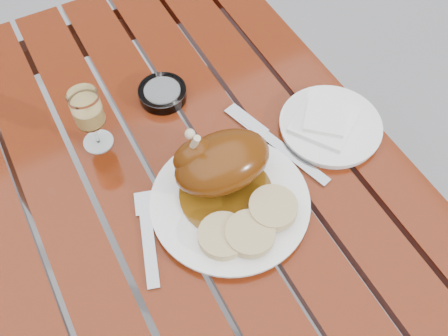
# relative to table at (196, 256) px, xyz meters

# --- Properties ---
(ground) EXTENTS (60.00, 60.00, 0.00)m
(ground) POSITION_rel_table_xyz_m (0.00, 0.00, -0.38)
(ground) COLOR slate
(ground) RESTS_ON ground
(table) EXTENTS (0.80, 1.20, 0.75)m
(table) POSITION_rel_table_xyz_m (0.00, 0.00, 0.00)
(table) COLOR maroon
(table) RESTS_ON ground
(dinner_plate) EXTENTS (0.32, 0.32, 0.02)m
(dinner_plate) POSITION_rel_table_xyz_m (0.04, -0.09, 0.38)
(dinner_plate) COLOR white
(dinner_plate) RESTS_ON table
(roast_duck) EXTENTS (0.19, 0.18, 0.13)m
(roast_duck) POSITION_rel_table_xyz_m (0.05, -0.04, 0.44)
(roast_duck) COLOR #60390B
(roast_duck) RESTS_ON dinner_plate
(bread_dumplings) EXTENTS (0.19, 0.11, 0.03)m
(bread_dumplings) POSITION_rel_table_xyz_m (0.04, -0.16, 0.41)
(bread_dumplings) COLOR tan
(bread_dumplings) RESTS_ON dinner_plate
(wine_glass) EXTENTS (0.08, 0.08, 0.14)m
(wine_glass) POSITION_rel_table_xyz_m (-0.12, 0.16, 0.45)
(wine_glass) COLOR #F6D06F
(wine_glass) RESTS_ON table
(side_plate) EXTENTS (0.21, 0.21, 0.02)m
(side_plate) POSITION_rel_table_xyz_m (0.31, -0.03, 0.38)
(side_plate) COLOR white
(side_plate) RESTS_ON table
(napkin) EXTENTS (0.16, 0.16, 0.01)m
(napkin) POSITION_rel_table_xyz_m (0.30, -0.02, 0.40)
(napkin) COLOR white
(napkin) RESTS_ON side_plate
(ashtray) EXTENTS (0.13, 0.13, 0.03)m
(ashtray) POSITION_rel_table_xyz_m (0.04, 0.20, 0.39)
(ashtray) COLOR #B2B7BC
(ashtray) RESTS_ON table
(fork) EXTENTS (0.07, 0.17, 0.01)m
(fork) POSITION_rel_table_xyz_m (-0.12, -0.09, 0.38)
(fork) COLOR gray
(fork) RESTS_ON table
(knife) EXTENTS (0.08, 0.22, 0.01)m
(knife) POSITION_rel_table_xyz_m (0.19, -0.03, 0.38)
(knife) COLOR gray
(knife) RESTS_ON table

